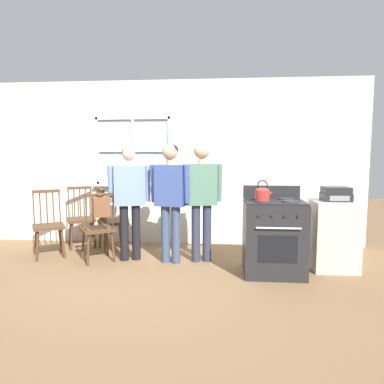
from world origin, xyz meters
The scene contains 15 objects.
ground_plane centered at (0.00, 0.00, 0.00)m, with size 16.00×16.00×0.00m, color brown.
wall_back centered at (0.04, 1.40, 1.34)m, with size 6.40×0.16×2.70m.
chair_by_window centered at (-0.84, 0.31, 0.45)m, with size 0.57×0.57×0.97m.
chair_near_wall centered at (-1.65, 0.47, 0.45)m, with size 0.57×0.56×0.97m.
chair_center_cluster centered at (-1.39, 1.04, 0.45)m, with size 0.56×0.55×0.97m.
chair_near_stove centered at (-0.84, 0.87, 0.45)m, with size 0.56×0.57×0.97m.
person_elderly_left centered at (-0.41, 0.40, 0.96)m, with size 0.59×0.33×1.59m.
person_teen_center centered at (0.18, 0.33, 1.00)m, with size 0.56×0.28×1.63m.
person_adult_right centered at (0.60, 0.42, 1.01)m, with size 0.57×0.28×1.65m.
stove centered at (1.53, 0.01, 0.47)m, with size 0.73×0.68×1.08m.
kettle centered at (1.37, -0.12, 1.02)m, with size 0.21×0.17×0.25m.
potted_plant centered at (-0.59, 1.31, 1.11)m, with size 0.13×0.12×0.33m.
handbag centered at (-0.71, 0.12, 0.80)m, with size 0.25×0.25×0.31m.
side_counter centered at (2.33, 0.24, 0.45)m, with size 0.55×0.50×0.90m.
stereo centered at (2.33, 0.22, 0.99)m, with size 0.34×0.29×0.18m.
Camera 1 is at (0.88, -4.25, 1.47)m, focal length 32.00 mm.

